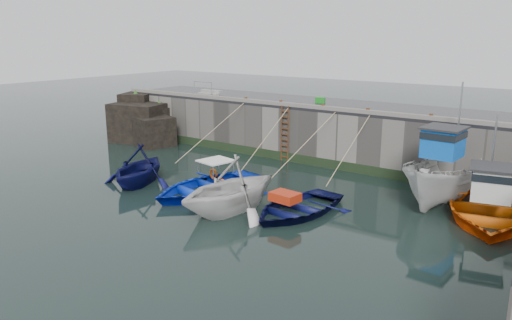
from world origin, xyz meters
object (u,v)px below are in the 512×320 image
Objects in this scene: boat_near_white at (139,183)px; ladder at (285,134)px; bollard_a at (246,99)px; boat_near_navy at (297,213)px; boat_near_blue at (208,193)px; boat_far_orange at (488,208)px; fish_crate at (320,100)px; bollard_b at (281,103)px; bollard_c at (323,107)px; bollard_d at (368,111)px; boat_far_white at (444,178)px; bollard_e at (431,117)px; boat_near_blacktrim at (230,211)px.

ladder is at bearing 45.44° from boat_near_white.
boat_near_navy is at bearing -42.13° from bollard_a.
boat_far_orange reaches higher than boat_near_blue.
fish_crate is 1.95× the size of bollard_b.
bollard_c is 1.00× the size of bollard_d.
fish_crate is at bearing 151.15° from bollard_d.
bollard_c is at bearing 180.00° from bollard_d.
boat_far_white is 3.53m from bollard_e.
bollard_b is (-0.89, 7.46, 3.30)m from boat_near_blue.
fish_crate is 1.95× the size of bollard_c.
boat_near_blacktrim is at bearing -161.02° from boat_far_orange.
ladder is 3.47m from bollard_a.
boat_near_white is at bearing -128.19° from fish_crate.
boat_near_blue is 20.33× the size of bollard_a.
boat_near_blacktrim is (2.70, -8.36, -1.59)m from ladder.
boat_near_blue is 20.33× the size of bollard_d.
bollard_d is at bearing -45.03° from fish_crate.
boat_near_blacktrim is 11.51m from fish_crate.
bollard_c is at bearing 117.03° from boat_near_navy.
fish_crate reaches higher than ladder.
ladder is 7.31m from boat_near_blue.
bollard_c and bollard_d have the same top height.
bollard_b is 8.50m from bollard_e.
boat_far_orange is (11.12, 4.08, 0.43)m from boat_near_blue.
boat_near_blue is at bearing -9.44° from boat_near_white.
bollard_c is (-2.85, 7.28, 3.30)m from boat_near_navy.
bollard_b is 5.30m from bollard_d.
bollard_e reaches higher than boat_near_blue.
bollard_a reaches higher than boat_near_navy.
fish_crate reaches higher than boat_near_navy.
bollard_b is 2.70m from bollard_c.
bollard_e is at bearing 55.58° from boat_near_blue.
boat_near_blacktrim is 17.80× the size of bollard_e.
boat_near_white is at bearing -112.95° from ladder.
boat_near_white is at bearing -143.95° from bollard_e.
boat_near_white is 9.35m from bollard_b.
bollard_d is (-0.25, 7.28, 3.30)m from boat_near_navy.
boat_near_blacktrim reaches higher than boat_near_white.
bollard_b is at bearing -138.27° from fish_crate.
boat_near_blue is at bearing -108.98° from fish_crate.
bollard_c is at bearing -74.50° from fish_crate.
boat_near_white is 8.47m from boat_near_navy.
bollard_a is (-8.05, 7.28, 3.30)m from boat_near_navy.
fish_crate is (-4.19, 9.45, 3.33)m from boat_near_navy.
fish_crate is (0.86, 2.51, 1.74)m from ladder.
bollard_b and bollard_c have the same top height.
bollard_a and bollard_d have the same top height.
boat_far_white is at bearing -43.63° from fish_crate.
boat_far_white reaches higher than bollard_c.
bollard_e is (2.95, 7.28, 3.30)m from boat_near_navy.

